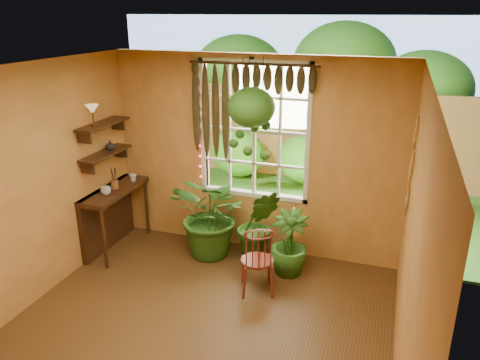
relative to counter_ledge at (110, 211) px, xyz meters
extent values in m
plane|color=brown|center=(1.91, -1.60, -0.55)|extent=(4.50, 4.50, 0.00)
plane|color=white|center=(1.91, -1.60, 2.15)|extent=(4.50, 4.50, 0.00)
plane|color=#DD964B|center=(1.91, 0.65, 0.80)|extent=(4.00, 0.00, 4.00)
plane|color=#DD964B|center=(-0.09, -1.60, 0.80)|extent=(0.00, 4.50, 4.50)
plane|color=#DD964B|center=(3.91, -1.60, 0.80)|extent=(0.00, 4.50, 4.50)
cube|color=white|center=(1.91, 0.68, 1.15)|extent=(1.52, 0.10, 1.86)
cube|color=white|center=(1.91, 0.71, 1.15)|extent=(1.38, 0.01, 1.78)
cylinder|color=#3E2611|center=(1.91, 0.57, 2.03)|extent=(1.70, 0.04, 0.04)
cube|color=#3E2611|center=(0.11, 0.00, 0.32)|extent=(0.40, 1.20, 0.06)
cube|color=#3E2611|center=(-0.05, 0.00, -0.10)|extent=(0.08, 1.18, 0.90)
cylinder|color=#3E2611|center=(0.27, -0.55, -0.12)|extent=(0.05, 0.05, 0.86)
cylinder|color=#3E2611|center=(0.27, 0.55, -0.12)|extent=(0.05, 0.05, 0.86)
cube|color=#3E2611|center=(0.03, 0.00, 0.85)|extent=(0.25, 0.90, 0.04)
cube|color=#3E2611|center=(0.03, 0.00, 1.25)|extent=(0.25, 0.90, 0.04)
cube|color=#30631C|center=(1.91, 5.65, -0.57)|extent=(14.00, 10.00, 0.04)
cube|color=olive|center=(1.91, 3.85, 0.35)|extent=(12.00, 0.10, 1.80)
plane|color=#97BCFD|center=(1.91, 7.45, 1.00)|extent=(12.00, 0.00, 12.00)
cylinder|color=maroon|center=(2.30, -0.41, -0.15)|extent=(0.51, 0.51, 0.04)
torus|color=maroon|center=(2.36, -0.56, 0.29)|extent=(0.35, 0.17, 0.37)
imported|color=#1F4813|center=(1.48, 0.22, 0.05)|extent=(1.36, 1.28, 1.20)
imported|color=#1F4813|center=(2.09, 0.31, -0.04)|extent=(0.69, 0.62, 1.03)
imported|color=#1F4813|center=(2.56, 0.11, -0.12)|extent=(0.53, 0.53, 0.86)
ellipsoid|color=black|center=(1.99, 0.28, 1.46)|extent=(0.34, 0.34, 0.21)
ellipsoid|color=#1F4813|center=(1.99, 0.28, 1.54)|extent=(0.58, 0.58, 0.50)
imported|color=silver|center=(0.13, -0.21, 0.40)|extent=(0.16, 0.16, 0.11)
imported|color=beige|center=(0.19, 0.37, 0.40)|extent=(0.14, 0.14, 0.10)
cylinder|color=brown|center=(0.11, 0.02, 0.41)|extent=(0.10, 0.10, 0.12)
imported|color=#B2AD99|center=(0.04, 0.11, 0.93)|extent=(0.17, 0.17, 0.14)
cylinder|color=brown|center=(0.05, -0.21, 1.28)|extent=(0.09, 0.09, 0.03)
cylinder|color=brown|center=(0.05, -0.21, 1.37)|extent=(0.02, 0.02, 0.17)
cone|color=slate|center=(0.05, -0.21, 1.49)|extent=(0.17, 0.17, 0.11)
camera|label=1|loc=(3.69, -5.10, 2.65)|focal=35.00mm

